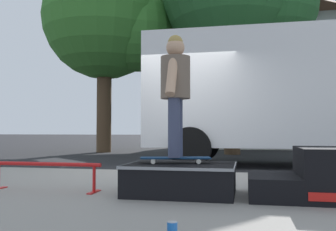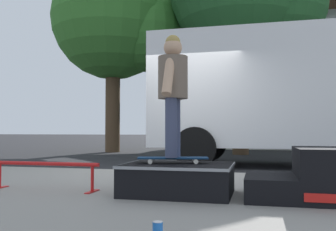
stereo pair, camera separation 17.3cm
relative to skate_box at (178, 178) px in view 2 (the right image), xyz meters
name	(u,v)px [view 2 (the right image)]	position (x,y,z in m)	size (l,w,h in m)	color
ground_plane	(172,174)	(-0.73, 2.81, -0.30)	(140.00, 140.00, 0.00)	black
sidewalk_slab	(109,200)	(-0.73, -0.19, -0.24)	(50.00, 5.00, 0.12)	gray
skate_box	(178,178)	(0.00, 0.00, 0.00)	(1.18, 0.87, 0.33)	black
kicker_ramp	(306,178)	(1.32, 0.00, 0.04)	(1.01, 0.86, 0.53)	black
grind_rail	(45,169)	(-1.59, -0.08, 0.07)	(1.38, 0.28, 0.33)	red
skateboard	(173,158)	(-0.07, 0.06, 0.21)	(0.81, 0.38, 0.07)	navy
skater_kid	(173,85)	(-0.07, 0.06, 1.03)	(0.34, 0.71, 1.38)	#3F4766
box_truck	(305,92)	(1.91, 5.01, 1.40)	(6.91, 2.63, 3.05)	white
street_tree_neighbour	(120,22)	(-4.34, 9.39, 4.74)	(5.20, 4.73, 7.56)	brown
house_behind	(304,65)	(3.20, 16.43, 3.94)	(9.54, 8.22, 8.40)	silver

